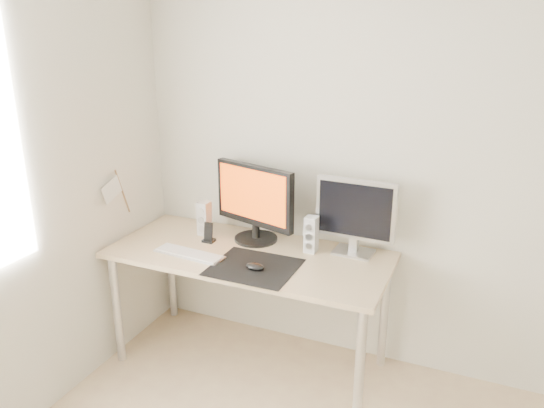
% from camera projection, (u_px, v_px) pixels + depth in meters
% --- Properties ---
extents(wall_back, '(3.50, 0.00, 3.50)m').
position_uv_depth(wall_back, '(434.00, 165.00, 2.82)').
color(wall_back, silver).
rests_on(wall_back, ground).
extents(mousepad, '(0.45, 0.40, 0.00)m').
position_uv_depth(mousepad, '(254.00, 267.00, 2.83)').
color(mousepad, black).
rests_on(mousepad, desk).
extents(mouse, '(0.10, 0.06, 0.04)m').
position_uv_depth(mouse, '(255.00, 267.00, 2.79)').
color(mouse, black).
rests_on(mouse, mousepad).
extents(desk, '(1.60, 0.70, 0.73)m').
position_uv_depth(desk, '(249.00, 265.00, 3.04)').
color(desk, '#D1B587').
rests_on(desk, ground).
extents(main_monitor, '(0.54, 0.32, 0.47)m').
position_uv_depth(main_monitor, '(255.00, 200.00, 3.11)').
color(main_monitor, black).
rests_on(main_monitor, desk).
extents(second_monitor, '(0.45, 0.17, 0.43)m').
position_uv_depth(second_monitor, '(355.00, 213.00, 2.93)').
color(second_monitor, silver).
rests_on(second_monitor, desk).
extents(speaker_left, '(0.07, 0.08, 0.21)m').
position_uv_depth(speaker_left, '(204.00, 218.00, 3.25)').
color(speaker_left, silver).
rests_on(speaker_left, desk).
extents(speaker_right, '(0.07, 0.08, 0.21)m').
position_uv_depth(speaker_right, '(311.00, 234.00, 3.00)').
color(speaker_right, white).
rests_on(speaker_right, desk).
extents(keyboard, '(0.43, 0.16, 0.02)m').
position_uv_depth(keyboard, '(189.00, 254.00, 2.99)').
color(keyboard, '#B5B5B7').
rests_on(keyboard, desk).
extents(phone_dock, '(0.07, 0.06, 0.12)m').
position_uv_depth(phone_dock, '(209.00, 236.00, 3.16)').
color(phone_dock, black).
rests_on(phone_dock, desk).
extents(pennant, '(0.01, 0.23, 0.29)m').
position_uv_depth(pennant, '(115.00, 190.00, 3.09)').
color(pennant, '#A57F54').
rests_on(pennant, wall_left).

